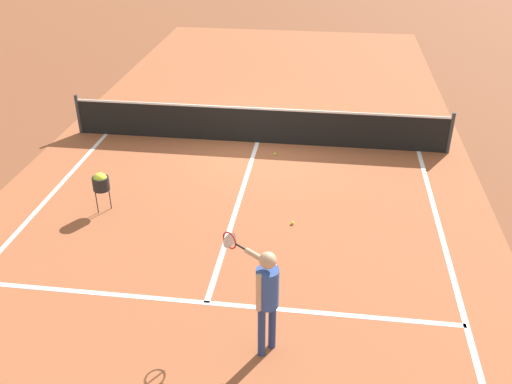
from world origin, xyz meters
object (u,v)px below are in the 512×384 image
(ball_hopper, at_px, (101,182))
(tennis_ball_mid_court, at_px, (293,223))
(player_near, at_px, (266,291))
(net, at_px, (257,125))
(tennis_ball_near_net, at_px, (275,154))

(ball_hopper, distance_m, tennis_ball_mid_court, 3.97)
(player_near, distance_m, ball_hopper, 5.15)
(net, bearing_deg, tennis_ball_near_net, -53.04)
(player_near, bearing_deg, ball_hopper, 137.42)
(player_near, bearing_deg, net, 98.38)
(ball_hopper, height_order, tennis_ball_mid_court, ball_hopper)
(net, distance_m, player_near, 7.40)
(ball_hopper, bearing_deg, net, 54.76)
(tennis_ball_mid_court, distance_m, tennis_ball_near_net, 3.20)
(tennis_ball_mid_court, bearing_deg, ball_hopper, 179.76)
(tennis_ball_mid_court, bearing_deg, tennis_ball_near_net, 102.24)
(tennis_ball_mid_court, bearing_deg, player_near, -92.31)
(net, distance_m, tennis_ball_mid_court, 4.05)
(ball_hopper, xyz_separation_m, tennis_ball_near_net, (3.24, 3.11, -0.64))
(ball_hopper, relative_size, tennis_ball_mid_court, 13.25)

